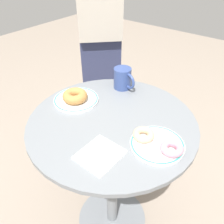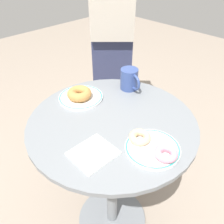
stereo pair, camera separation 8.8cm
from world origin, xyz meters
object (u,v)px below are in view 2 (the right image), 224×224
at_px(donut_old_fashioned, 80,93).
at_px(donut_glazed, 140,137).
at_px(cafe_table, 112,164).
at_px(paper_napkin, 93,153).
at_px(coffee_mug, 130,79).
at_px(person_figure, 112,44).
at_px(donut_pink_frosted, 166,153).
at_px(plate_left, 81,97).
at_px(plate_right, 152,148).

xyz_separation_m(donut_old_fashioned, donut_glazed, (0.36, -0.02, -0.01)).
relative_size(cafe_table, paper_napkin, 5.37).
height_order(coffee_mug, person_figure, person_figure).
xyz_separation_m(cafe_table, donut_pink_frosted, (0.26, -0.02, 0.28)).
distance_m(plate_left, paper_napkin, 0.34).
relative_size(donut_glazed, person_figure, 0.05).
bearing_deg(plate_right, paper_napkin, -128.98).
bearing_deg(donut_old_fashioned, coffee_mug, 67.91).
distance_m(plate_left, donut_glazed, 0.37).
bearing_deg(cafe_table, plate_right, -4.23).
relative_size(donut_pink_frosted, person_figure, 0.05).
xyz_separation_m(donut_old_fashioned, donut_pink_frosted, (0.47, -0.02, -0.01)).
relative_size(plate_right, donut_pink_frosted, 2.45).
distance_m(cafe_table, paper_napkin, 0.32).
distance_m(donut_old_fashioned, coffee_mug, 0.24).
height_order(plate_right, person_figure, person_figure).
bearing_deg(person_figure, donut_old_fashioned, -60.34).
xyz_separation_m(donut_glazed, coffee_mug, (-0.27, 0.25, 0.03)).
relative_size(plate_right, coffee_mug, 1.51).
bearing_deg(paper_napkin, donut_old_fashioned, 148.52).
bearing_deg(plate_right, coffee_mug, 143.11).
xyz_separation_m(donut_glazed, paper_napkin, (-0.07, -0.15, -0.02)).
relative_size(plate_right, donut_glazed, 2.45).
height_order(paper_napkin, person_figure, person_figure).
bearing_deg(plate_left, plate_right, -3.45).
bearing_deg(donut_glazed, cafe_table, 172.83).
height_order(donut_glazed, coffee_mug, coffee_mug).
distance_m(cafe_table, donut_old_fashioned, 0.36).
distance_m(cafe_table, donut_glazed, 0.32).
distance_m(plate_left, donut_old_fashioned, 0.03).
xyz_separation_m(donut_glazed, person_figure, (-0.62, 0.48, 0.04)).
distance_m(plate_left, plate_right, 0.42).
relative_size(plate_left, coffee_mug, 1.58).
height_order(donut_old_fashioned, coffee_mug, coffee_mug).
bearing_deg(plate_left, donut_old_fashioned, -44.60).
bearing_deg(donut_pink_frosted, cafe_table, 175.91).
bearing_deg(donut_glazed, coffee_mug, 137.50).
bearing_deg(donut_old_fashioned, plate_left, 135.40).
distance_m(donut_old_fashioned, donut_glazed, 0.36).
bearing_deg(paper_napkin, donut_glazed, 64.56).
distance_m(plate_left, coffee_mug, 0.24).
bearing_deg(donut_pink_frosted, plate_right, 176.46).
xyz_separation_m(plate_left, paper_napkin, (0.29, -0.18, -0.00)).
xyz_separation_m(cafe_table, plate_right, (0.21, -0.02, 0.27)).
distance_m(donut_glazed, paper_napkin, 0.17).
xyz_separation_m(plate_left, plate_right, (0.42, -0.03, -0.00)).
bearing_deg(donut_glazed, plate_right, 4.29).
bearing_deg(plate_right, donut_pink_frosted, -3.54).
bearing_deg(plate_right, donut_glazed, -175.71).
relative_size(plate_left, paper_napkin, 1.41).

